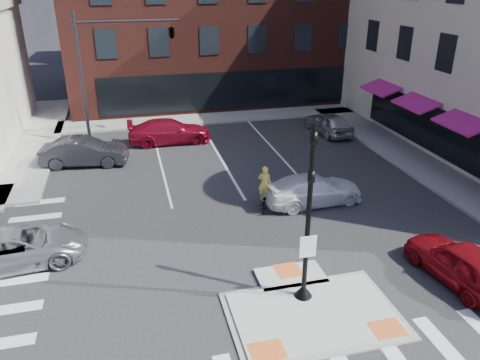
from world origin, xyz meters
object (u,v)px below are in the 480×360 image
object	(u,v)px
red_sedan	(462,263)
bg_car_red	(170,131)
silver_suv	(18,247)
white_pickup	(313,189)
cyclist	(264,195)
bg_car_dark	(84,152)
bg_car_silver	(329,123)

from	to	relation	value
red_sedan	bg_car_red	size ratio (longest dim) A/B	0.84
silver_suv	white_pickup	size ratio (longest dim) A/B	1.03
bg_car_red	cyclist	xyz separation A→B (m)	(3.19, -10.29, -0.05)
bg_car_dark	cyclist	distance (m)	11.23
red_sedan	white_pickup	xyz separation A→B (m)	(-2.68, 7.00, -0.05)
white_pickup	cyclist	bearing A→B (deg)	86.00
silver_suv	bg_car_dark	xyz separation A→B (m)	(1.87, 9.67, 0.09)
red_sedan	bg_car_silver	world-z (taller)	red_sedan
bg_car_silver	bg_car_dark	bearing A→B (deg)	1.59
silver_suv	red_sedan	distance (m)	15.97
bg_car_red	cyclist	world-z (taller)	cyclist
white_pickup	bg_car_silver	xyz separation A→B (m)	(5.04, 9.54, 0.04)
silver_suv	bg_car_dark	world-z (taller)	bg_car_dark
bg_car_red	silver_suv	bearing A→B (deg)	151.43
bg_car_red	bg_car_silver	bearing A→B (deg)	-93.27
bg_car_silver	bg_car_red	bearing A→B (deg)	-9.47
bg_car_dark	cyclist	bearing A→B (deg)	-125.17
red_sedan	bg_car_dark	world-z (taller)	bg_car_dark
bg_car_dark	bg_car_red	xyz separation A→B (m)	(5.07, 2.68, -0.02)
red_sedan	bg_car_red	world-z (taller)	bg_car_red
bg_car_red	cyclist	distance (m)	10.77
bg_car_silver	bg_car_red	world-z (taller)	bg_car_red
red_sedan	silver_suv	bearing A→B (deg)	-26.14
white_pickup	bg_car_dark	xyz separation A→B (m)	(-10.63, 7.61, 0.09)
silver_suv	cyclist	world-z (taller)	cyclist
red_sedan	cyclist	distance (m)	8.64
white_pickup	bg_car_red	world-z (taller)	bg_car_red
cyclist	red_sedan	bearing A→B (deg)	146.56
red_sedan	cyclist	xyz separation A→B (m)	(-5.06, 7.00, -0.04)
bg_car_red	cyclist	bearing A→B (deg)	-162.02
white_pickup	bg_car_red	xyz separation A→B (m)	(-5.56, 10.29, 0.06)
bg_car_dark	bg_car_silver	xyz separation A→B (m)	(15.67, 1.93, -0.05)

